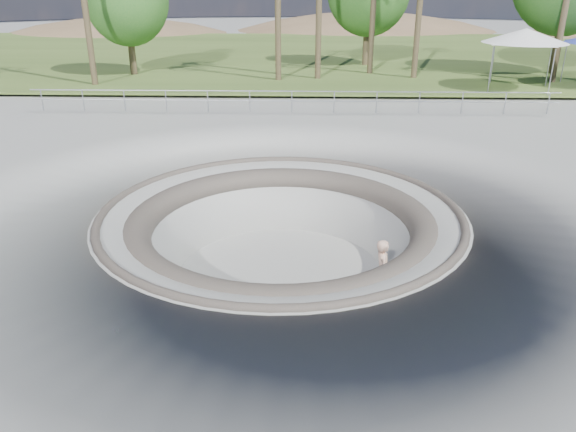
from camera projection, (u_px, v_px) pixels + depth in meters
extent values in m
plane|color=gray|center=(281.00, 212.00, 15.77)|extent=(180.00, 180.00, 0.00)
torus|color=gray|center=(281.00, 275.00, 16.55)|extent=(14.00, 14.00, 4.00)
cylinder|color=gray|center=(281.00, 273.00, 16.53)|extent=(6.60, 6.60, 0.10)
torus|color=#524B41|center=(281.00, 213.00, 15.77)|extent=(10.24, 10.24, 0.24)
torus|color=#524B41|center=(281.00, 227.00, 15.94)|extent=(8.91, 8.91, 0.81)
cube|color=#3D5522|center=(299.00, 54.00, 46.96)|extent=(180.00, 36.00, 0.12)
ellipsoid|color=brown|center=(123.00, 88.00, 69.53)|extent=(50.40, 36.00, 23.40)
ellipsoid|color=brown|center=(362.00, 93.00, 73.81)|extent=(61.60, 44.00, 28.60)
cylinder|color=#93959B|center=(292.00, 91.00, 26.35)|extent=(25.00, 0.05, 0.05)
cylinder|color=#93959B|center=(292.00, 101.00, 26.53)|extent=(25.00, 0.05, 0.05)
cube|color=#925D3A|center=(380.00, 301.00, 14.86)|extent=(0.86, 0.31, 0.02)
cylinder|color=silver|center=(380.00, 302.00, 14.87)|extent=(0.05, 0.18, 0.04)
cylinder|color=silver|center=(380.00, 302.00, 14.87)|extent=(0.05, 0.18, 0.04)
cylinder|color=beige|center=(380.00, 303.00, 14.87)|extent=(0.07, 0.04, 0.07)
cylinder|color=beige|center=(380.00, 303.00, 14.87)|extent=(0.07, 0.04, 0.07)
cylinder|color=beige|center=(380.00, 303.00, 14.87)|extent=(0.07, 0.04, 0.07)
cylinder|color=beige|center=(380.00, 303.00, 14.87)|extent=(0.07, 0.04, 0.07)
imported|color=#D4A489|center=(382.00, 271.00, 14.50)|extent=(0.47, 0.68, 1.78)
cylinder|color=#93959B|center=(502.00, 71.00, 30.02)|extent=(0.06, 0.06, 2.40)
cylinder|color=#93959B|center=(559.00, 71.00, 29.93)|extent=(0.06, 0.06, 2.40)
cylinder|color=#93959B|center=(485.00, 63.00, 32.83)|extent=(0.06, 0.06, 2.40)
cylinder|color=#93959B|center=(538.00, 63.00, 32.74)|extent=(0.06, 0.06, 2.40)
cube|color=white|center=(524.00, 43.00, 30.87)|extent=(4.16, 4.16, 0.08)
cone|color=white|center=(526.00, 36.00, 30.72)|extent=(6.14, 6.14, 0.76)
cylinder|color=#93959B|center=(564.00, 62.00, 33.54)|extent=(0.06, 0.06, 2.31)
cylinder|color=brown|center=(373.00, 17.00, 35.74)|extent=(0.36, 0.36, 7.24)
cylinder|color=brown|center=(131.00, 41.00, 35.93)|extent=(0.44, 0.44, 4.38)
cylinder|color=brown|center=(367.00, 31.00, 39.80)|extent=(0.44, 0.44, 4.84)
cylinder|color=brown|center=(560.00, 29.00, 35.95)|extent=(0.44, 0.44, 5.78)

